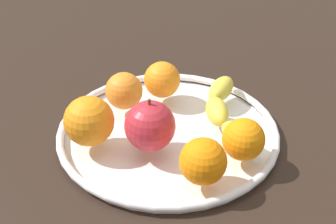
# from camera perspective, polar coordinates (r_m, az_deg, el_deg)

# --- Properties ---
(ground_plane) EXTENTS (1.49, 1.49, 0.04)m
(ground_plane) POSITION_cam_1_polar(r_m,az_deg,el_deg) (0.81, -0.00, -3.99)
(ground_plane) COLOR black
(fruit_bowl) EXTENTS (0.35, 0.35, 0.02)m
(fruit_bowl) POSITION_cam_1_polar(r_m,az_deg,el_deg) (0.79, -0.00, -2.33)
(fruit_bowl) COLOR white
(fruit_bowl) RESTS_ON ground_plane
(banana) EXTENTS (0.20, 0.10, 0.04)m
(banana) POSITION_cam_1_polar(r_m,az_deg,el_deg) (0.79, 6.82, -0.02)
(banana) COLOR yellow
(banana) RESTS_ON fruit_bowl
(apple) EXTENTS (0.08, 0.08, 0.08)m
(apple) POSITION_cam_1_polar(r_m,az_deg,el_deg) (0.72, -2.09, -1.60)
(apple) COLOR #B82632
(apple) RESTS_ON fruit_bowl
(orange_back_left) EXTENTS (0.06, 0.06, 0.06)m
(orange_back_left) POSITION_cam_1_polar(r_m,az_deg,el_deg) (0.85, -0.68, 3.74)
(orange_back_left) COLOR orange
(orange_back_left) RESTS_ON fruit_bowl
(orange_front_left) EXTENTS (0.06, 0.06, 0.06)m
(orange_front_left) POSITION_cam_1_polar(r_m,az_deg,el_deg) (0.82, -5.08, 2.44)
(orange_front_left) COLOR orange
(orange_front_left) RESTS_ON fruit_bowl
(orange_front_right) EXTENTS (0.08, 0.08, 0.08)m
(orange_front_right) POSITION_cam_1_polar(r_m,az_deg,el_deg) (0.74, -9.07, -1.04)
(orange_front_right) COLOR orange
(orange_front_right) RESTS_ON fruit_bowl
(orange_center) EXTENTS (0.06, 0.06, 0.06)m
(orange_center) POSITION_cam_1_polar(r_m,az_deg,el_deg) (0.72, 8.68, -3.13)
(orange_center) COLOR orange
(orange_center) RESTS_ON fruit_bowl
(orange_back_right) EXTENTS (0.07, 0.07, 0.07)m
(orange_back_right) POSITION_cam_1_polar(r_m,az_deg,el_deg) (0.67, 4.06, -5.69)
(orange_back_right) COLOR orange
(orange_back_right) RESTS_ON fruit_bowl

